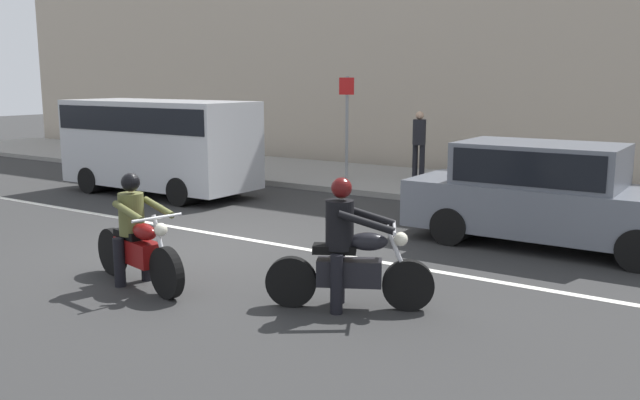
{
  "coord_description": "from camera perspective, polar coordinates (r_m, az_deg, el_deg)",
  "views": [
    {
      "loc": [
        7.5,
        -7.87,
        2.76
      ],
      "look_at": [
        2.44,
        -0.26,
        1.11
      ],
      "focal_mm": 37.71,
      "sensor_mm": 36.0,
      "label": 1
    }
  ],
  "objects": [
    {
      "name": "motorcycle_with_rider_black_leather",
      "position": [
        8.12,
        2.4,
        -4.76
      ],
      "size": [
        1.87,
        1.1,
        1.61
      ],
      "color": "black",
      "rests_on": "ground_plane"
    },
    {
      "name": "parked_sedan_slate_gray",
      "position": [
        11.71,
        18.74,
        0.49
      ],
      "size": [
        4.7,
        1.82,
        1.72
      ],
      "color": "slate",
      "rests_on": "ground_plane"
    },
    {
      "name": "street_sign_post",
      "position": [
        17.79,
        2.29,
        7.02
      ],
      "size": [
        0.44,
        0.08,
        2.68
      ],
      "color": "gray",
      "rests_on": "sidewalk_slab"
    },
    {
      "name": "ground_plane",
      "position": [
        11.22,
        -9.67,
        -4.14
      ],
      "size": [
        80.0,
        80.0,
        0.0
      ],
      "primitive_type": "plane",
      "color": "#2C2C2C"
    },
    {
      "name": "sidewalk_slab",
      "position": [
        17.76,
        8.27,
        1.44
      ],
      "size": [
        40.0,
        4.4,
        0.14
      ],
      "primitive_type": "cube",
      "color": "gray",
      "rests_on": "ground_plane"
    },
    {
      "name": "pedestrian_bystander",
      "position": [
        17.62,
        8.4,
        5.05
      ],
      "size": [
        0.34,
        0.34,
        1.79
      ],
      "color": "black",
      "rests_on": "sidewalk_slab"
    },
    {
      "name": "lane_marking_stripe",
      "position": [
        11.53,
        -4.61,
        -3.61
      ],
      "size": [
        18.0,
        0.14,
        0.01
      ],
      "primitive_type": "cube",
      "color": "silver",
      "rests_on": "ground_plane"
    },
    {
      "name": "parked_van_silver",
      "position": [
        16.59,
        -13.53,
        4.96
      ],
      "size": [
        4.94,
        1.96,
        2.25
      ],
      "color": "#B2B5BA",
      "rests_on": "ground_plane"
    },
    {
      "name": "motorcycle_with_rider_olive",
      "position": [
        9.35,
        -15.29,
        -3.31
      ],
      "size": [
        2.12,
        0.81,
        1.53
      ],
      "color": "black",
      "rests_on": "ground_plane"
    }
  ]
}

